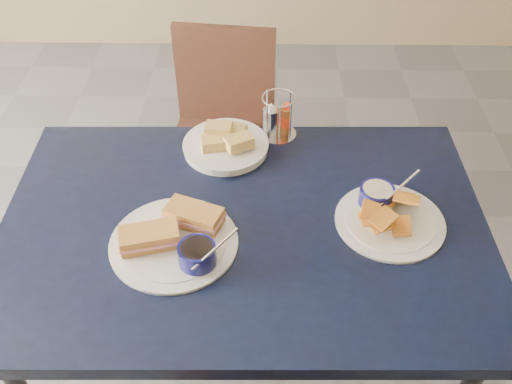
{
  "coord_description": "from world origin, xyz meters",
  "views": [
    {
      "loc": [
        0.29,
        -0.86,
        1.79
      ],
      "look_at": [
        0.28,
        0.19,
        0.82
      ],
      "focal_mm": 40.0,
      "sensor_mm": 36.0,
      "label": 1
    }
  ],
  "objects_px": {
    "plantain_plate": "(385,212)",
    "chair_far": "(220,120)",
    "condiment_caddy": "(277,119)",
    "dining_table": "(244,240)",
    "bread_basket": "(226,144)",
    "sandwich_plate": "(177,238)"
  },
  "relations": [
    {
      "from": "plantain_plate",
      "to": "condiment_caddy",
      "type": "distance_m",
      "value": 0.44
    },
    {
      "from": "plantain_plate",
      "to": "bread_basket",
      "type": "xyz_separation_m",
      "value": [
        -0.42,
        0.27,
        0.0
      ]
    },
    {
      "from": "dining_table",
      "to": "plantain_plate",
      "type": "relative_size",
      "value": 4.5
    },
    {
      "from": "bread_basket",
      "to": "condiment_caddy",
      "type": "relative_size",
      "value": 1.8
    },
    {
      "from": "condiment_caddy",
      "to": "dining_table",
      "type": "bearing_deg",
      "value": -102.98
    },
    {
      "from": "dining_table",
      "to": "condiment_caddy",
      "type": "bearing_deg",
      "value": 77.02
    },
    {
      "from": "sandwich_plate",
      "to": "plantain_plate",
      "type": "bearing_deg",
      "value": 10.85
    },
    {
      "from": "plantain_plate",
      "to": "condiment_caddy",
      "type": "height_order",
      "value": "condiment_caddy"
    },
    {
      "from": "chair_far",
      "to": "condiment_caddy",
      "type": "relative_size",
      "value": 6.05
    },
    {
      "from": "dining_table",
      "to": "sandwich_plate",
      "type": "distance_m",
      "value": 0.2
    },
    {
      "from": "dining_table",
      "to": "sandwich_plate",
      "type": "height_order",
      "value": "sandwich_plate"
    },
    {
      "from": "sandwich_plate",
      "to": "plantain_plate",
      "type": "relative_size",
      "value": 1.16
    },
    {
      "from": "plantain_plate",
      "to": "bread_basket",
      "type": "height_order",
      "value": "plantain_plate"
    },
    {
      "from": "dining_table",
      "to": "bread_basket",
      "type": "xyz_separation_m",
      "value": [
        -0.06,
        0.3,
        0.09
      ]
    },
    {
      "from": "dining_table",
      "to": "plantain_plate",
      "type": "height_order",
      "value": "plantain_plate"
    },
    {
      "from": "chair_far",
      "to": "condiment_caddy",
      "type": "distance_m",
      "value": 0.61
    },
    {
      "from": "condiment_caddy",
      "to": "sandwich_plate",
      "type": "bearing_deg",
      "value": -118.7
    },
    {
      "from": "dining_table",
      "to": "sandwich_plate",
      "type": "bearing_deg",
      "value": -155.02
    },
    {
      "from": "chair_far",
      "to": "plantain_plate",
      "type": "xyz_separation_m",
      "value": [
        0.48,
        -0.82,
        0.3
      ]
    },
    {
      "from": "sandwich_plate",
      "to": "bread_basket",
      "type": "height_order",
      "value": "sandwich_plate"
    },
    {
      "from": "plantain_plate",
      "to": "chair_far",
      "type": "bearing_deg",
      "value": 120.56
    },
    {
      "from": "dining_table",
      "to": "chair_far",
      "type": "bearing_deg",
      "value": 98.34
    }
  ]
}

